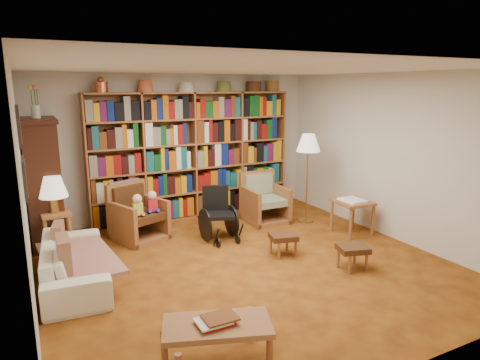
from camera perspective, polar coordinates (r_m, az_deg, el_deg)
floor at (r=5.75m, az=0.70°, el=-11.15°), size 5.00×5.00×0.00m
ceiling at (r=5.27m, az=0.78°, el=14.61°), size 5.00×5.00×0.00m
wall_back at (r=7.64m, az=-8.09°, el=4.42°), size 5.00×0.00×5.00m
wall_front at (r=3.44m, az=20.74°, el=-6.18°), size 5.00×0.00×5.00m
wall_left at (r=4.77m, az=-26.87°, el=-1.65°), size 0.00×5.00×5.00m
wall_right at (r=6.89m, az=19.48°, el=2.95°), size 0.00×5.00×5.00m
bookshelf at (r=7.56m, az=-6.21°, el=3.77°), size 3.60×0.30×2.42m
curio_cabinet at (r=6.79m, az=-24.82°, el=-0.16°), size 0.50×0.95×2.40m
framed_pictures at (r=5.00m, az=-27.09°, el=3.31°), size 0.03×0.52×0.97m
sofa at (r=5.52m, az=-21.19°, el=-10.14°), size 1.83×0.84×0.52m
sofa_throw at (r=5.51m, az=-20.70°, el=-9.69°), size 0.89×1.49×0.04m
cushion_left at (r=5.77m, az=-23.02°, el=-7.28°), size 0.18×0.38×0.37m
cushion_right at (r=5.12m, az=-22.38°, el=-9.74°), size 0.14×0.42×0.42m
side_table_lamp at (r=6.48m, az=-23.26°, el=-5.40°), size 0.40×0.40×0.59m
table_lamp at (r=6.35m, az=-23.66°, el=-0.96°), size 0.38×0.38×0.52m
armchair_leather at (r=6.77m, az=-13.51°, el=-4.59°), size 0.93×0.93×0.87m
armchair_sage at (r=7.45m, az=3.05°, el=-2.98°), size 0.68×0.71×0.84m
wheelchair at (r=6.54m, az=-2.86°, el=-4.73°), size 0.51×0.66×0.82m
floor_lamp at (r=7.24m, az=9.09°, el=4.44°), size 0.40×0.40×1.52m
side_table_papers at (r=6.97m, az=14.80°, el=-3.37°), size 0.56×0.56×0.56m
footstool_a at (r=5.98m, az=5.79°, el=-7.69°), size 0.42×0.39×0.31m
footstool_b at (r=5.70m, az=14.81°, el=-9.02°), size 0.44×0.40×0.31m
coffee_table at (r=3.78m, az=-3.06°, el=-19.16°), size 1.00×0.73×0.42m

